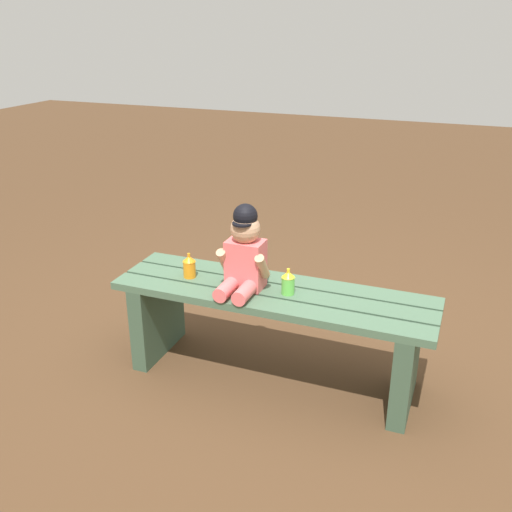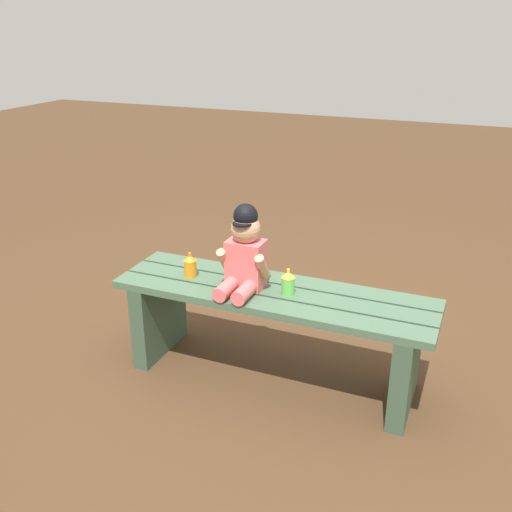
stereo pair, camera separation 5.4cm
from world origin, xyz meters
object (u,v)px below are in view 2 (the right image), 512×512
Objects in this scene: sippy_cup_left at (190,265)px; sippy_cup_right at (288,282)px; park_bench at (273,320)px; child_figure at (244,253)px.

sippy_cup_left is 0.50m from sippy_cup_right.
sippy_cup_left reaches higher than park_bench.
sippy_cup_right is (0.08, -0.01, 0.21)m from park_bench.
sippy_cup_left is (-0.30, 0.02, -0.12)m from child_figure.
child_figure is 3.26× the size of sippy_cup_left.
sippy_cup_left is at bearing 180.00° from sippy_cup_right.
sippy_cup_right is at bearing 0.00° from sippy_cup_left.
sippy_cup_left is at bearing 176.21° from child_figure.
sippy_cup_right is at bearing -8.30° from park_bench.
park_bench is at bearing 13.02° from child_figure.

